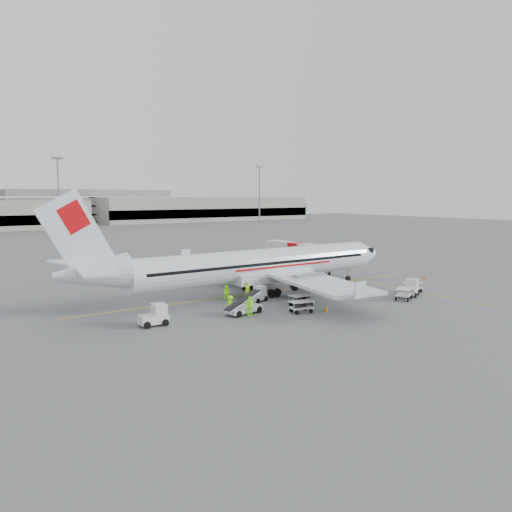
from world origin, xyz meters
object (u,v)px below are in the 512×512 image
object	(u,v)px
tug_aft	(153,315)
tug_fore	(411,288)
tug_mid	(257,294)
belt_loader	(244,300)
aircraft	(261,244)
jet_bridge	(298,257)

from	to	relation	value
tug_aft	tug_fore	bearing A→B (deg)	-6.61
tug_mid	belt_loader	bearing A→B (deg)	-156.79
belt_loader	tug_aft	xyz separation A→B (m)	(-8.38, 0.67, -0.36)
aircraft	belt_loader	size ratio (longest dim) A/B	8.67
aircraft	jet_bridge	bearing A→B (deg)	36.24
tug_fore	tug_aft	distance (m)	27.71
tug_mid	jet_bridge	bearing A→B (deg)	20.42
tug_fore	tug_mid	world-z (taller)	tug_fore
jet_bridge	aircraft	bearing A→B (deg)	-145.96
tug_fore	jet_bridge	bearing A→B (deg)	59.01
belt_loader	tug_fore	world-z (taller)	belt_loader
jet_bridge	belt_loader	distance (m)	26.65
belt_loader	tug_mid	xyz separation A→B (m)	(3.93, 3.67, -0.47)
jet_bridge	tug_fore	size ratio (longest dim) A/B	6.81
aircraft	belt_loader	bearing A→B (deg)	-135.58
aircraft	tug_mid	xyz separation A→B (m)	(-2.60, -3.12, -4.70)
tug_fore	tug_aft	xyz separation A→B (m)	(-27.46, 3.73, 0.01)
jet_bridge	tug_aft	world-z (taller)	jet_bridge
jet_bridge	tug_fore	distance (m)	20.51
tug_fore	tug_aft	size ratio (longest dim) A/B	0.99
aircraft	belt_loader	xyz separation A→B (m)	(-6.54, -6.78, -4.23)
jet_bridge	tug_mid	bearing A→B (deg)	-143.63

